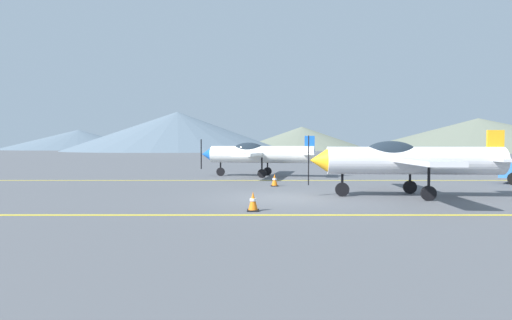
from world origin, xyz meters
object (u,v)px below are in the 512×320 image
object	(u,v)px
traffic_cone_front	(255,201)
airplane_mid	(259,154)
traffic_cone_side	(276,180)
airplane_near	(408,160)

from	to	relation	value
traffic_cone_front	airplane_mid	bearing A→B (deg)	89.24
airplane_mid	traffic_cone_side	bearing A→B (deg)	-82.34
airplane_near	airplane_mid	bearing A→B (deg)	119.34
traffic_cone_front	traffic_cone_side	bearing A→B (deg)	82.36
airplane_mid	traffic_cone_side	xyz separation A→B (m)	(0.81, -5.99, -1.14)
airplane_near	traffic_cone_side	distance (m)	6.40
traffic_cone_front	airplane_near	bearing A→B (deg)	29.53
traffic_cone_side	airplane_mid	bearing A→B (deg)	97.66
traffic_cone_side	traffic_cone_front	bearing A→B (deg)	-97.64
airplane_mid	airplane_near	bearing A→B (deg)	-60.66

